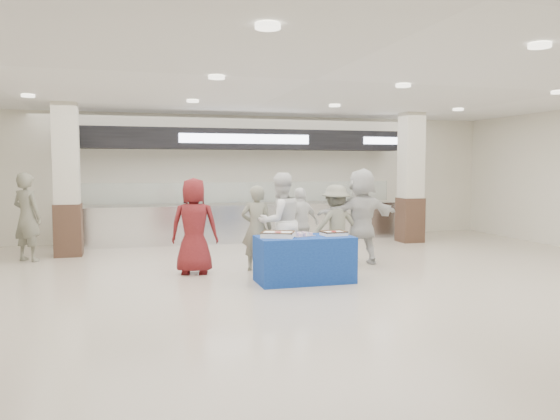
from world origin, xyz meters
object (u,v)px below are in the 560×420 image
object	(u,v)px
sheet_cake_left	(278,234)
chef_tall	(280,222)
soldier_b	(336,225)
soldier_a	(257,228)
chef_short	(301,225)
civilian_white	(361,216)
display_table	(304,259)
sheet_cake_right	(334,233)
civilian_maroon	(194,226)
cupcake_tray	(302,234)
soldier_bg	(27,217)

from	to	relation	value
sheet_cake_left	chef_tall	distance (m)	1.10
soldier_b	soldier_a	bearing A→B (deg)	-1.04
chef_short	civilian_white	distance (m)	1.20
chef_tall	civilian_white	bearing A→B (deg)	171.84
display_table	civilian_white	size ratio (longest dim) A/B	0.84
sheet_cake_right	civilian_maroon	xyz separation A→B (m)	(-2.15, 1.18, 0.05)
soldier_b	cupcake_tray	bearing A→B (deg)	44.15
sheet_cake_left	soldier_bg	distance (m)	5.40
soldier_a	soldier_bg	distance (m)	4.71
civilian_white	soldier_bg	bearing A→B (deg)	-25.39
sheet_cake_left	sheet_cake_right	bearing A→B (deg)	-1.68
soldier_bg	civilian_maroon	bearing A→B (deg)	-179.41
civilian_white	chef_tall	bearing A→B (deg)	0.02
sheet_cake_right	soldier_b	bearing A→B (deg)	67.13
display_table	soldier_b	world-z (taller)	soldier_b
display_table	sheet_cake_left	distance (m)	0.61
display_table	chef_short	size ratio (longest dim) A/B	1.05
sheet_cake_left	civilian_maroon	size ratio (longest dim) A/B	0.37
sheet_cake_right	soldier_b	size ratio (longest dim) A/B	0.26
display_table	soldier_a	xyz separation A→B (m)	(-0.52, 1.17, 0.40)
soldier_a	cupcake_tray	bearing A→B (deg)	129.18
display_table	chef_short	xyz separation A→B (m)	(0.54, 1.86, 0.36)
chef_tall	soldier_b	bearing A→B (deg)	174.99
civilian_maroon	soldier_b	distance (m)	2.69
display_table	civilian_white	distance (m)	2.08
chef_tall	soldier_b	xyz separation A→B (m)	(1.16, 0.21, -0.12)
civilian_white	civilian_maroon	bearing A→B (deg)	-5.14
soldier_b	civilian_white	bearing A→B (deg)	175.19
sheet_cake_left	chef_tall	bearing A→B (deg)	72.58
display_table	soldier_b	xyz separation A→B (m)	(1.04, 1.26, 0.39)
cupcake_tray	civilian_maroon	world-z (taller)	civilian_maroon
soldier_a	sheet_cake_left	bearing A→B (deg)	109.85
civilian_maroon	display_table	bearing A→B (deg)	158.77
cupcake_tray	civilian_white	world-z (taller)	civilian_white
civilian_maroon	chef_tall	size ratio (longest dim) A/B	0.95
sheet_cake_right	display_table	bearing A→B (deg)	178.49
sheet_cake_left	display_table	bearing A→B (deg)	-1.88
soldier_bg	chef_tall	bearing A→B (deg)	-170.31
civilian_maroon	civilian_white	size ratio (longest dim) A/B	0.91
civilian_white	chef_short	bearing A→B (deg)	-37.22
soldier_bg	soldier_a	bearing A→B (deg)	-171.38
soldier_a	civilian_maroon	bearing A→B (deg)	15.88
sheet_cake_left	civilian_maroon	distance (m)	1.67
civilian_maroon	civilian_white	xyz separation A→B (m)	(3.21, 0.10, 0.08)
sheet_cake_right	soldier_a	size ratio (longest dim) A/B	0.26
display_table	civilian_white	world-z (taller)	civilian_white
display_table	sheet_cake_left	bearing A→B (deg)	177.92
sheet_cake_right	cupcake_tray	world-z (taller)	sheet_cake_right
display_table	soldier_a	size ratio (longest dim) A/B	1.00
chef_short	civilian_white	bearing A→B (deg)	127.04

